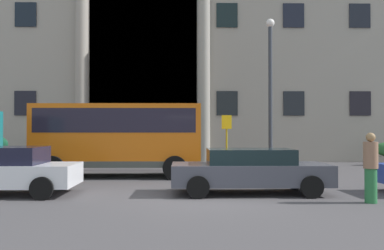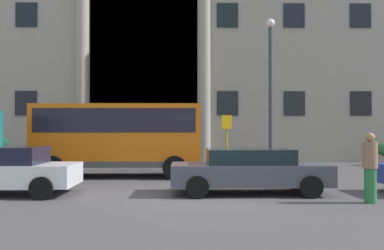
{
  "view_description": "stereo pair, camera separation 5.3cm",
  "coord_description": "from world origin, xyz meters",
  "views": [
    {
      "loc": [
        -0.41,
        -11.29,
        1.83
      ],
      "look_at": [
        -0.19,
        5.25,
        2.06
      ],
      "focal_mm": 39.25,
      "sensor_mm": 36.0,
      "label": 1
    },
    {
      "loc": [
        -0.35,
        -11.29,
        1.83
      ],
      "look_at": [
        -0.19,
        5.25,
        2.06
      ],
      "focal_mm": 39.25,
      "sensor_mm": 36.0,
      "label": 2
    }
  ],
  "objects": [
    {
      "name": "ground_plane",
      "position": [
        0.0,
        0.0,
        -0.06
      ],
      "size": [
        80.0,
        64.0,
        0.12
      ],
      "primitive_type": "cube",
      "color": "#4B484A"
    },
    {
      "name": "office_building_facade",
      "position": [
        -0.01,
        17.47,
        7.77
      ],
      "size": [
        34.0,
        9.62,
        15.54
      ],
      "color": "gray",
      "rests_on": "ground_plane"
    },
    {
      "name": "orange_minibus",
      "position": [
        -3.1,
        5.5,
        1.7
      ],
      "size": [
        6.47,
        2.68,
        2.85
      ],
      "rotation": [
        0.0,
        0.0,
        -0.0
      ],
      "color": "orange",
      "rests_on": "ground_plane"
    },
    {
      "name": "bus_stop_sign",
      "position": [
        1.35,
        7.04,
        1.56
      ],
      "size": [
        0.44,
        0.08,
        2.51
      ],
      "color": "#9F9216",
      "rests_on": "ground_plane"
    },
    {
      "name": "hedge_planter_east",
      "position": [
        -1.67,
        10.52,
        0.79
      ],
      "size": [
        1.51,
        0.84,
        1.63
      ],
      "color": "gray",
      "rests_on": "ground_plane"
    },
    {
      "name": "parked_hatchback_near",
      "position": [
        1.43,
        0.9,
        0.68
      ],
      "size": [
        4.54,
        2.01,
        1.3
      ],
      "rotation": [
        0.0,
        0.0,
        0.01
      ],
      "color": "#444650",
      "rests_on": "ground_plane"
    },
    {
      "name": "parked_coupe_end",
      "position": [
        -5.66,
        0.73,
        0.71
      ],
      "size": [
        4.2,
        2.12,
        1.37
      ],
      "rotation": [
        0.0,
        0.0,
        0.02
      ],
      "color": "silver",
      "rests_on": "ground_plane"
    },
    {
      "name": "pedestrian_woman_dark_dress",
      "position": [
        4.26,
        -0.72,
        0.9
      ],
      "size": [
        0.36,
        0.36,
        1.78
      ],
      "rotation": [
        0.0,
        0.0,
        0.87
      ],
      "color": "#286C3A",
      "rests_on": "ground_plane"
    },
    {
      "name": "lamppost_plaza_centre",
      "position": [
        3.48,
        8.07,
        4.13
      ],
      "size": [
        0.4,
        0.4,
        7.03
      ],
      "color": "#31363F",
      "rests_on": "ground_plane"
    }
  ]
}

